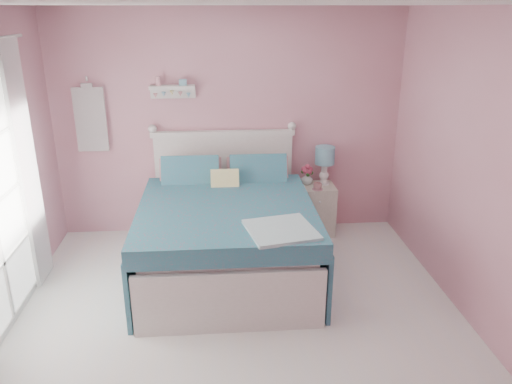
{
  "coord_description": "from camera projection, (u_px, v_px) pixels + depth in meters",
  "views": [
    {
      "loc": [
        -0.14,
        -3.45,
        2.58
      ],
      "look_at": [
        0.23,
        1.2,
        0.85
      ],
      "focal_mm": 35.0,
      "sensor_mm": 36.0,
      "label": 1
    }
  ],
  "objects": [
    {
      "name": "floor",
      "position": [
        240.0,
        339.0,
        4.13
      ],
      "size": [
        4.5,
        4.5,
        0.0
      ],
      "primitive_type": "plane",
      "color": "silver",
      "rests_on": "ground"
    },
    {
      "name": "room_shell",
      "position": [
        238.0,
        155.0,
        3.58
      ],
      "size": [
        4.5,
        4.5,
        4.5
      ],
      "color": "#BF7986",
      "rests_on": "floor"
    },
    {
      "name": "bed",
      "position": [
        227.0,
        234.0,
        5.08
      ],
      "size": [
        1.69,
        2.15,
        1.24
      ],
      "rotation": [
        0.0,
        0.0,
        -0.0
      ],
      "color": "silver",
      "rests_on": "floor"
    },
    {
      "name": "nightstand",
      "position": [
        316.0,
        209.0,
        6.0
      ],
      "size": [
        0.42,
        0.41,
        0.6
      ],
      "color": "beige",
      "rests_on": "floor"
    },
    {
      "name": "table_lamp",
      "position": [
        325.0,
        158.0,
        5.84
      ],
      "size": [
        0.23,
        0.23,
        0.46
      ],
      "color": "white",
      "rests_on": "nightstand"
    },
    {
      "name": "vase",
      "position": [
        307.0,
        178.0,
        5.92
      ],
      "size": [
        0.15,
        0.15,
        0.14
      ],
      "primitive_type": "imported",
      "rotation": [
        0.0,
        0.0,
        -0.06
      ],
      "color": "silver",
      "rests_on": "nightstand"
    },
    {
      "name": "teacup",
      "position": [
        318.0,
        186.0,
        5.75
      ],
      "size": [
        0.11,
        0.11,
        0.08
      ],
      "primitive_type": "imported",
      "rotation": [
        0.0,
        0.0,
        -0.14
      ],
      "color": "#CA878A",
      "rests_on": "nightstand"
    },
    {
      "name": "roses",
      "position": [
        307.0,
        170.0,
        5.87
      ],
      "size": [
        0.14,
        0.11,
        0.12
      ],
      "color": "#BC405E",
      "rests_on": "vase"
    },
    {
      "name": "wall_shelf",
      "position": [
        172.0,
        88.0,
        5.53
      ],
      "size": [
        0.5,
        0.15,
        0.25
      ],
      "color": "silver",
      "rests_on": "room_shell"
    },
    {
      "name": "hanging_dress",
      "position": [
        91.0,
        120.0,
        5.57
      ],
      "size": [
        0.34,
        0.03,
        0.72
      ],
      "primitive_type": "cube",
      "color": "white",
      "rests_on": "room_shell"
    },
    {
      "name": "curtain_far",
      "position": [
        27.0,
        167.0,
        4.65
      ],
      "size": [
        0.04,
        0.4,
        2.32
      ],
      "primitive_type": "cube",
      "color": "white",
      "rests_on": "floor"
    }
  ]
}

